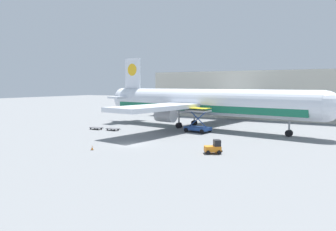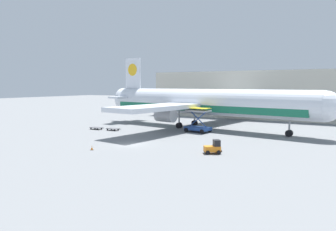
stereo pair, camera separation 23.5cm
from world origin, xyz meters
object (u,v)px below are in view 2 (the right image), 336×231
(baggage_dolly_lead, at_px, (96,128))
(traffic_cone_near, at_px, (92,148))
(airplane_main, at_px, (199,103))
(baggage_dolly_second, at_px, (113,129))
(scissor_lift_loader, at_px, (198,123))
(baggage_tug_mid, at_px, (213,148))

(baggage_dolly_lead, xyz_separation_m, traffic_cone_near, (15.57, -17.90, -0.04))
(airplane_main, distance_m, baggage_dolly_second, 20.40)
(airplane_main, xyz_separation_m, baggage_dolly_lead, (-18.80, -13.85, -5.45))
(airplane_main, relative_size, baggage_dolly_lead, 15.56)
(scissor_lift_loader, relative_size, baggage_dolly_second, 1.50)
(traffic_cone_near, bearing_deg, baggage_dolly_lead, 131.02)
(baggage_tug_mid, height_order, baggage_dolly_second, baggage_tug_mid)
(scissor_lift_loader, bearing_deg, traffic_cone_near, -94.88)
(airplane_main, xyz_separation_m, baggage_tug_mid, (13.78, -24.82, -4.96))
(scissor_lift_loader, bearing_deg, baggage_dolly_second, -149.45)
(airplane_main, height_order, traffic_cone_near, airplane_main)
(baggage_dolly_lead, bearing_deg, baggage_dolly_second, 9.11)
(traffic_cone_near, bearing_deg, scissor_lift_loader, 77.09)
(scissor_lift_loader, distance_m, baggage_tug_mid, 21.74)
(baggage_dolly_lead, bearing_deg, baggage_tug_mid, -17.00)
(airplane_main, bearing_deg, baggage_tug_mid, -52.92)
(baggage_dolly_second, relative_size, traffic_cone_near, 5.21)
(scissor_lift_loader, height_order, traffic_cone_near, scissor_lift_loader)
(baggage_tug_mid, bearing_deg, scissor_lift_loader, 85.44)
(baggage_tug_mid, xyz_separation_m, traffic_cone_near, (-17.02, -6.93, -0.53))
(baggage_dolly_second, bearing_deg, traffic_cone_near, -57.04)
(airplane_main, relative_size, baggage_tug_mid, 20.61)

